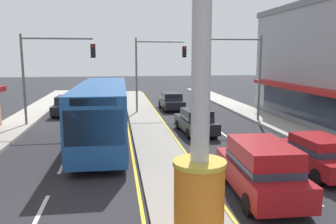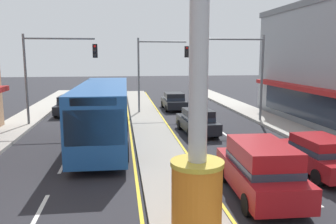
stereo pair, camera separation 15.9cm
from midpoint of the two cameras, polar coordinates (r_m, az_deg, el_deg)
name	(u,v)px [view 2 (the right image)]	position (r m, az deg, el deg)	size (l,w,h in m)	color
median_strip	(154,137)	(20.01, -2.14, -4.23)	(2.28, 52.00, 0.14)	gray
sidewalk_right	(316,140)	(21.01, 23.63, -4.31)	(2.42, 60.00, 0.18)	#ADA89E
lane_markings	(156,144)	(18.72, -1.72, -5.39)	(9.02, 52.00, 0.01)	silver
district_sign	(199,76)	(8.24, 5.67, 5.97)	(7.33, 1.35, 8.19)	orange
traffic_light_left_side	(52,64)	(24.34, -18.58, 7.65)	(4.86, 0.46, 6.20)	slate
traffic_light_right_side	(239,63)	(24.67, 11.91, 7.95)	(4.86, 0.46, 6.20)	slate
traffic_light_median_far	(157,63)	(28.33, -1.72, 8.20)	(4.20, 0.46, 6.20)	slate
suv_near_right_lane	(260,169)	(12.18, 15.53, -9.11)	(2.12, 4.68, 1.90)	maroon
sedan_far_right_lane	(69,105)	(29.12, -16.01, 1.14)	(1.97, 4.37, 1.53)	black
sedan_near_left_lane	(318,154)	(15.40, 24.01, -6.46)	(1.96, 4.36, 1.53)	maroon
sedan_mid_left_lane	(197,121)	(21.17, 5.15, -1.51)	(2.01, 4.39, 1.53)	black
sedan_far_left_oncoming	(174,101)	(30.46, 1.11, 1.86)	(1.88, 4.32, 1.53)	black
bus_kerb_right	(104,110)	(18.77, -10.42, 0.31)	(2.71, 11.24, 3.26)	#1E5199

